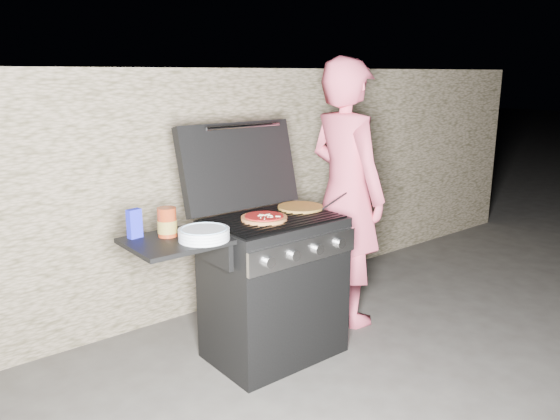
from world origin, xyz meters
TOP-DOWN VIEW (x-y plane):
  - ground at (0.00, 0.00)m, footprint 50.00×50.00m
  - stone_wall at (0.00, 1.05)m, footprint 8.00×0.35m
  - gas_grill at (-0.25, 0.00)m, footprint 1.34×0.79m
  - pizza_topped at (-0.08, -0.01)m, footprint 0.31×0.31m
  - pizza_plain at (0.28, 0.07)m, footprint 0.33×0.33m
  - sauce_jar at (-0.67, 0.08)m, footprint 0.12×0.12m
  - blue_carton at (-0.82, 0.16)m, footprint 0.08×0.05m
  - plate_stack at (-0.56, -0.11)m, footprint 0.29×0.29m
  - person at (0.75, 0.12)m, footprint 0.49×0.71m
  - tongs at (0.56, 0.00)m, footprint 0.43×0.12m

SIDE VIEW (x-z plane):
  - ground at x=0.00m, z-range 0.00..0.00m
  - gas_grill at x=-0.25m, z-range 0.00..0.91m
  - stone_wall at x=0.00m, z-range 0.00..1.80m
  - pizza_plain at x=0.28m, z-range 0.91..0.93m
  - pizza_topped at x=-0.08m, z-range 0.91..0.94m
  - plate_stack at x=-0.56m, z-range 0.90..0.97m
  - person at x=0.75m, z-range 0.00..1.88m
  - tongs at x=0.56m, z-range 0.91..1.00m
  - blue_carton at x=-0.82m, z-range 0.90..1.06m
  - sauce_jar at x=-0.67m, z-range 0.90..1.06m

